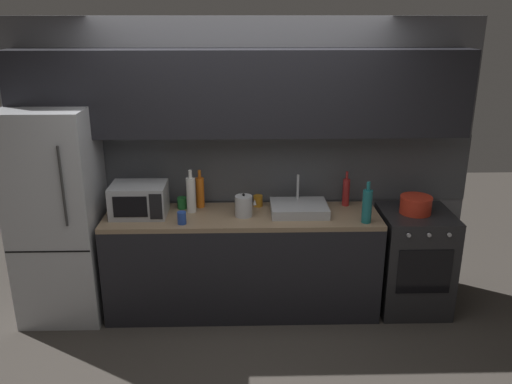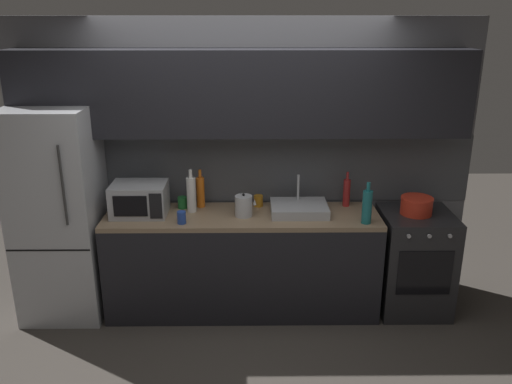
% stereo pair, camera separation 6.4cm
% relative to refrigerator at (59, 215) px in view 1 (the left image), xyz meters
% --- Properties ---
extents(ground_plane, '(10.00, 10.00, 0.00)m').
position_rel_refrigerator_xyz_m(ground_plane, '(1.54, -0.90, -0.91)').
color(ground_plane, '#3D3833').
extents(back_wall, '(4.07, 0.44, 2.50)m').
position_rel_refrigerator_xyz_m(back_wall, '(1.54, 0.30, 0.64)').
color(back_wall, slate).
rests_on(back_wall, ground).
extents(counter_run, '(2.33, 0.60, 0.90)m').
position_rel_refrigerator_xyz_m(counter_run, '(1.54, 0.00, -0.46)').
color(counter_run, black).
rests_on(counter_run, ground).
extents(refrigerator, '(0.68, 0.69, 1.82)m').
position_rel_refrigerator_xyz_m(refrigerator, '(0.00, 0.00, 0.00)').
color(refrigerator, '#B7BABF').
rests_on(refrigerator, ground).
extents(oven_range, '(0.60, 0.62, 0.90)m').
position_rel_refrigerator_xyz_m(oven_range, '(3.05, -0.00, -0.46)').
color(oven_range, '#232326').
rests_on(oven_range, ground).
extents(microwave, '(0.46, 0.35, 0.27)m').
position_rel_refrigerator_xyz_m(microwave, '(0.68, 0.02, 0.12)').
color(microwave, '#A8AAAF').
rests_on(microwave, counter_run).
extents(sink_basin, '(0.48, 0.38, 0.30)m').
position_rel_refrigerator_xyz_m(sink_basin, '(2.03, 0.03, 0.03)').
color(sink_basin, '#ADAFB5').
rests_on(sink_basin, counter_run).
extents(kettle, '(0.18, 0.14, 0.20)m').
position_rel_refrigerator_xyz_m(kettle, '(1.56, -0.03, 0.08)').
color(kettle, '#B7BABF').
rests_on(kettle, counter_run).
extents(wine_bottle_teal, '(0.08, 0.08, 0.35)m').
position_rel_refrigerator_xyz_m(wine_bottle_teal, '(2.56, -0.20, 0.13)').
color(wine_bottle_teal, '#19666B').
rests_on(wine_bottle_teal, counter_run).
extents(wine_bottle_orange, '(0.07, 0.07, 0.34)m').
position_rel_refrigerator_xyz_m(wine_bottle_orange, '(1.18, 0.20, 0.13)').
color(wine_bottle_orange, orange).
rests_on(wine_bottle_orange, counter_run).
extents(wine_bottle_red, '(0.06, 0.06, 0.31)m').
position_rel_refrigerator_xyz_m(wine_bottle_red, '(2.46, 0.20, 0.12)').
color(wine_bottle_red, '#A82323').
rests_on(wine_bottle_red, counter_run).
extents(wine_bottle_white, '(0.08, 0.08, 0.37)m').
position_rel_refrigerator_xyz_m(wine_bottle_white, '(1.11, 0.08, 0.15)').
color(wine_bottle_white, silver).
rests_on(wine_bottle_white, counter_run).
extents(mug_amber, '(0.08, 0.08, 0.10)m').
position_rel_refrigerator_xyz_m(mug_amber, '(1.69, 0.20, 0.04)').
color(mug_amber, '#B27019').
rests_on(mug_amber, counter_run).
extents(mug_green, '(0.08, 0.08, 0.10)m').
position_rel_refrigerator_xyz_m(mug_green, '(1.02, 0.16, 0.04)').
color(mug_green, '#1E6B2D').
rests_on(mug_green, counter_run).
extents(mug_blue, '(0.07, 0.07, 0.10)m').
position_rel_refrigerator_xyz_m(mug_blue, '(1.06, -0.19, 0.04)').
color(mug_blue, '#234299').
rests_on(mug_blue, counter_run).
extents(cooking_pot, '(0.27, 0.27, 0.15)m').
position_rel_refrigerator_xyz_m(cooking_pot, '(3.02, 0.00, 0.06)').
color(cooking_pot, red).
rests_on(cooking_pot, oven_range).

